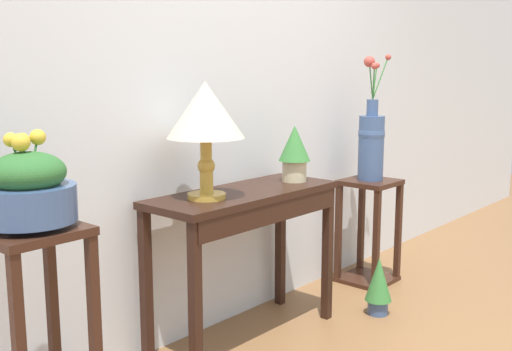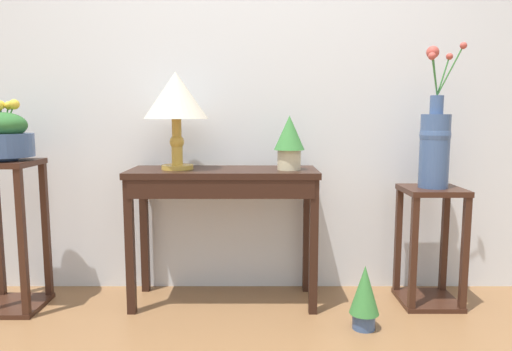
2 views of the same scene
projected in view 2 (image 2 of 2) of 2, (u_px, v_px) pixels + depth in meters
back_wall_with_art at (239, 61)px, 2.84m from camera, size 9.00×0.10×2.80m
console_table at (221, 192)px, 2.62m from camera, size 1.05×0.40×0.78m
table_lamp at (174, 99)px, 2.58m from camera, size 0.36×0.36×0.54m
potted_plant_on_console at (287, 140)px, 2.58m from camera, size 0.17×0.17×0.30m
pedestal_stand_left at (7, 236)px, 2.58m from camera, size 0.32×0.32×0.84m
planter_bowl_wide_left at (0, 136)px, 2.51m from camera, size 0.31×0.31×0.33m
pedestal_stand_right at (427, 246)px, 2.68m from camera, size 0.32×0.32×0.67m
flower_vase_tall_right at (432, 142)px, 2.60m from camera, size 0.22×0.17×0.79m
potted_plant_floor at (362, 295)px, 2.36m from camera, size 0.15×0.15×0.33m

